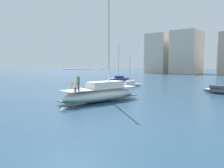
{
  "coord_description": "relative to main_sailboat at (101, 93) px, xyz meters",
  "views": [
    {
      "loc": [
        17.58,
        -19.09,
        4.04
      ],
      "look_at": [
        1.54,
        0.88,
        1.8
      ],
      "focal_mm": 35.14,
      "sensor_mm": 36.0,
      "label": 1
    }
  ],
  "objects": [
    {
      "name": "seagull",
      "position": [
        0.81,
        -5.87,
        -0.69
      ],
      "size": [
        0.48,
        1.08,
        0.17
      ],
      "color": "silver",
      "rests_on": "ground"
    },
    {
      "name": "moored_sloop_near",
      "position": [
        -16.94,
        26.24,
        -0.29
      ],
      "size": [
        3.28,
        5.79,
        9.06
      ],
      "color": "navy",
      "rests_on": "ground"
    },
    {
      "name": "main_sailboat",
      "position": [
        0.0,
        0.0,
        0.0
      ],
      "size": [
        4.03,
        9.87,
        12.78
      ],
      "color": "white",
      "rests_on": "ground"
    },
    {
      "name": "moored_cutter_right",
      "position": [
        -6.7,
        16.03,
        -0.43
      ],
      "size": [
        3.38,
        4.22,
        5.8
      ],
      "color": "silver",
      "rests_on": "ground"
    },
    {
      "name": "mooring_buoy",
      "position": [
        -7.58,
        1.93,
        -0.69
      ],
      "size": [
        0.72,
        0.72,
        0.96
      ],
      "color": "yellow",
      "rests_on": "ground"
    },
    {
      "name": "moored_sloop_far",
      "position": [
        8.52,
        15.15,
        -0.39
      ],
      "size": [
        4.81,
        2.18,
        6.84
      ],
      "color": "#4C4C51",
      "rests_on": "ground"
    },
    {
      "name": "ground_plane",
      "position": [
        -1.55,
        1.04,
        -0.91
      ],
      "size": [
        400.0,
        400.0,
        0.0
      ],
      "primitive_type": "plane",
      "color": "navy"
    }
  ]
}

